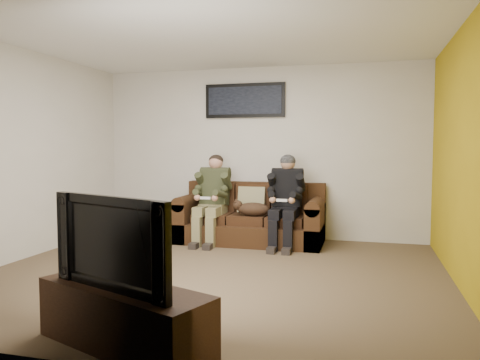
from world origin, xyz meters
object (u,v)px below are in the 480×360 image
(person_left, at_px, (212,194))
(framed_poster, at_px, (245,101))
(cat, at_px, (252,209))
(television, at_px, (123,241))
(sofa, at_px, (251,220))
(person_right, at_px, (286,195))
(tv_stand, at_px, (124,317))

(person_left, distance_m, framed_poster, 1.54)
(cat, height_order, television, television)
(sofa, xyz_separation_m, television, (0.02, -3.77, 0.42))
(cat, distance_m, television, 3.53)
(sofa, distance_m, framed_poster, 1.83)
(cat, xyz_separation_m, television, (-0.05, -3.52, 0.23))
(person_right, bearing_deg, television, -98.14)
(person_left, relative_size, television, 1.16)
(person_left, bearing_deg, sofa, 17.99)
(sofa, height_order, television, television)
(tv_stand, bearing_deg, framed_poster, 114.11)
(framed_poster, height_order, television, framed_poster)
(person_left, xyz_separation_m, cat, (0.61, -0.08, -0.19))
(framed_poster, height_order, tv_stand, framed_poster)
(cat, relative_size, framed_poster, 0.53)
(person_left, bearing_deg, television, -81.11)
(tv_stand, height_order, television, television)
(cat, bearing_deg, person_left, 172.88)
(cat, xyz_separation_m, framed_poster, (-0.27, 0.64, 1.58))
(person_right, distance_m, cat, 0.51)
(sofa, relative_size, person_right, 1.63)
(person_right, height_order, framed_poster, framed_poster)
(tv_stand, bearing_deg, person_left, 119.92)
(person_left, bearing_deg, framed_poster, 59.07)
(sofa, height_order, person_right, person_right)
(sofa, xyz_separation_m, framed_poster, (-0.20, 0.39, 1.78))
(cat, xyz_separation_m, tv_stand, (-0.05, -3.52, -0.31))
(sofa, distance_m, person_right, 0.69)
(person_right, relative_size, cat, 1.95)
(person_right, xyz_separation_m, framed_poster, (-0.74, 0.57, 1.38))
(sofa, height_order, tv_stand, sofa)
(cat, bearing_deg, person_right, 9.36)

